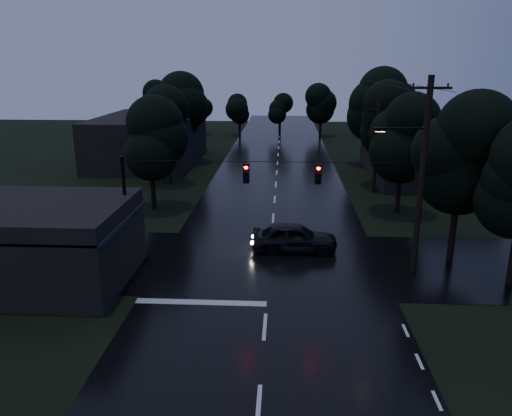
# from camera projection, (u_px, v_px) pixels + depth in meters

# --- Properties ---
(ground) EXTENTS (160.00, 160.00, 0.00)m
(ground) POSITION_uv_depth(u_px,v_px,m) (259.00, 407.00, 15.89)
(ground) COLOR black
(ground) RESTS_ON ground
(main_road) EXTENTS (12.00, 120.00, 0.02)m
(main_road) POSITION_uv_depth(u_px,v_px,m) (276.00, 185.00, 44.63)
(main_road) COLOR black
(main_road) RESTS_ON ground
(cross_street) EXTENTS (60.00, 9.00, 0.02)m
(cross_street) POSITION_uv_depth(u_px,v_px,m) (270.00, 262.00, 27.38)
(cross_street) COLOR black
(cross_street) RESTS_ON ground
(storefront) EXTENTS (12.15, 7.00, 4.00)m
(storefront) POSITION_uv_depth(u_px,v_px,m) (7.00, 242.00, 24.64)
(storefront) COLOR black
(storefront) RESTS_ON ground
(building_far_right) EXTENTS (10.00, 14.00, 4.40)m
(building_far_right) POSITION_uv_depth(u_px,v_px,m) (425.00, 154.00, 47.08)
(building_far_right) COLOR black
(building_far_right) RESTS_ON ground
(building_far_left) EXTENTS (10.00, 16.00, 5.00)m
(building_far_left) POSITION_uv_depth(u_px,v_px,m) (149.00, 139.00, 54.27)
(building_far_left) COLOR black
(building_far_left) RESTS_ON ground
(utility_pole_main) EXTENTS (3.50, 0.30, 10.00)m
(utility_pole_main) POSITION_uv_depth(u_px,v_px,m) (420.00, 174.00, 24.55)
(utility_pole_main) COLOR black
(utility_pole_main) RESTS_ON ground
(utility_pole_far) EXTENTS (2.00, 0.30, 7.50)m
(utility_pole_far) POSITION_uv_depth(u_px,v_px,m) (376.00, 146.00, 41.17)
(utility_pole_far) COLOR black
(utility_pole_far) RESTS_ON ground
(anchor_pole_left) EXTENTS (0.18, 0.18, 6.00)m
(anchor_pole_left) POSITION_uv_depth(u_px,v_px,m) (126.00, 213.00, 25.99)
(anchor_pole_left) COLOR black
(anchor_pole_left) RESTS_ON ground
(span_signals) EXTENTS (15.00, 0.37, 1.12)m
(span_signals) POSITION_uv_depth(u_px,v_px,m) (281.00, 173.00, 24.91)
(span_signals) COLOR black
(span_signals) RESTS_ON ground
(tree_corner_near) EXTENTS (4.48, 4.48, 9.44)m
(tree_corner_near) POSITION_uv_depth(u_px,v_px,m) (462.00, 153.00, 26.11)
(tree_corner_near) COLOR black
(tree_corner_near) RESTS_ON ground
(tree_left_a) EXTENTS (3.92, 3.92, 8.26)m
(tree_left_a) POSITION_uv_depth(u_px,v_px,m) (150.00, 139.00, 35.98)
(tree_left_a) COLOR black
(tree_left_a) RESTS_ON ground
(tree_left_b) EXTENTS (4.20, 4.20, 8.85)m
(tree_left_b) POSITION_uv_depth(u_px,v_px,m) (167.00, 121.00, 43.57)
(tree_left_b) COLOR black
(tree_left_b) RESTS_ON ground
(tree_left_c) EXTENTS (4.48, 4.48, 9.44)m
(tree_left_c) POSITION_uv_depth(u_px,v_px,m) (182.00, 107.00, 53.08)
(tree_left_c) COLOR black
(tree_left_c) RESTS_ON ground
(tree_right_a) EXTENTS (4.20, 4.20, 8.85)m
(tree_right_a) POSITION_uv_depth(u_px,v_px,m) (403.00, 136.00, 34.90)
(tree_right_a) COLOR black
(tree_right_a) RESTS_ON ground
(tree_right_b) EXTENTS (4.48, 4.48, 9.44)m
(tree_right_b) POSITION_uv_depth(u_px,v_px,m) (389.00, 118.00, 42.42)
(tree_right_b) COLOR black
(tree_right_b) RESTS_ON ground
(tree_right_c) EXTENTS (4.76, 4.76, 10.03)m
(tree_right_c) POSITION_uv_depth(u_px,v_px,m) (376.00, 104.00, 51.87)
(tree_right_c) COLOR black
(tree_right_c) RESTS_ON ground
(car) EXTENTS (4.92, 1.99, 1.67)m
(car) POSITION_uv_depth(u_px,v_px,m) (294.00, 237.00, 28.81)
(car) COLOR black
(car) RESTS_ON ground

